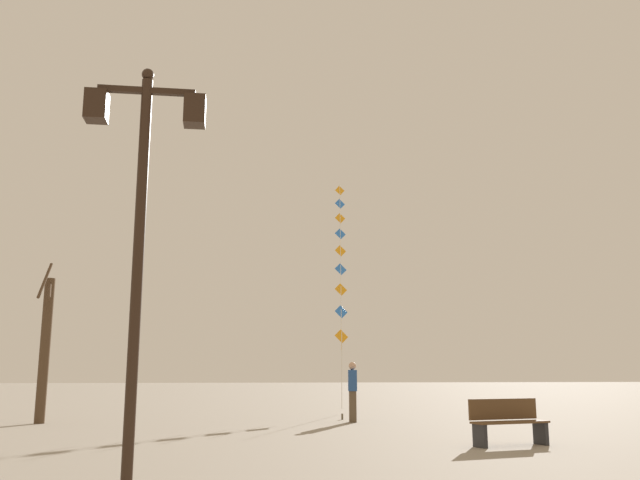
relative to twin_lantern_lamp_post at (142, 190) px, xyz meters
name	(u,v)px	position (x,y,z in m)	size (l,w,h in m)	color
ground_plane	(266,417)	(2.45, 13.97, -3.69)	(160.00, 160.00, 0.00)	gray
twin_lantern_lamp_post	(142,190)	(0.00, 0.00, 0.00)	(1.54, 0.28, 5.36)	black
kite_train	(341,262)	(5.70, 18.63, 2.20)	(2.09, 11.34, 10.58)	brown
kite_flyer	(353,390)	(4.79, 11.20, -2.79)	(0.29, 0.62, 1.71)	brown
bare_tree	(45,345)	(-4.04, 11.88, -1.51)	(0.61, 2.10, 4.56)	#4C3826
park_bench	(508,422)	(6.64, 4.46, -3.24)	(1.66, 0.82, 0.89)	brown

